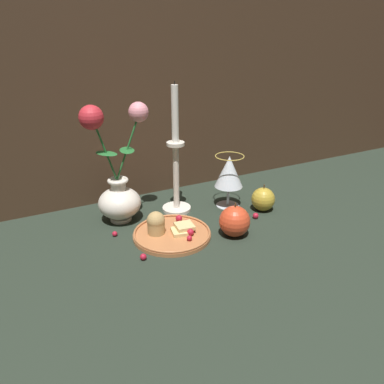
{
  "coord_description": "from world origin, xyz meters",
  "views": [
    {
      "loc": [
        -0.41,
        -0.82,
        0.5
      ],
      "look_at": [
        0.02,
        0.02,
        0.1
      ],
      "focal_mm": 35.0,
      "sensor_mm": 36.0,
      "label": 1
    }
  ],
  "objects": [
    {
      "name": "wine_glass",
      "position": [
        0.18,
        0.08,
        0.11
      ],
      "size": [
        0.09,
        0.09,
        0.16
      ],
      "color": "silver",
      "rests_on": "ground_plane"
    },
    {
      "name": "apple_near_glass",
      "position": [
        0.26,
        -0.0,
        0.04
      ],
      "size": [
        0.07,
        0.07,
        0.08
      ],
      "color": "#B2932D",
      "rests_on": "ground_plane"
    },
    {
      "name": "ground_plane",
      "position": [
        0.0,
        0.0,
        0.0
      ],
      "size": [
        2.4,
        2.4,
        0.0
      ],
      "primitive_type": "plane",
      "color": "#232D23",
      "rests_on": "ground"
    },
    {
      "name": "apple_beside_vase",
      "position": [
        0.09,
        -0.09,
        0.04
      ],
      "size": [
        0.08,
        0.08,
        0.1
      ],
      "color": "#D14223",
      "rests_on": "ground_plane"
    },
    {
      "name": "berry_front_center",
      "position": [
        0.2,
        -0.04,
        0.01
      ],
      "size": [
        0.02,
        0.02,
        0.02
      ],
      "primitive_type": "sphere",
      "color": "#AD192D",
      "rests_on": "ground_plane"
    },
    {
      "name": "berry_near_plate",
      "position": [
        -0.17,
        -0.09,
        0.01
      ],
      "size": [
        0.02,
        0.02,
        0.02
      ],
      "primitive_type": "sphere",
      "color": "#AD192D",
      "rests_on": "ground_plane"
    },
    {
      "name": "vase",
      "position": [
        -0.15,
        0.14,
        0.11
      ],
      "size": [
        0.19,
        0.12,
        0.33
      ],
      "color": "silver",
      "rests_on": "ground_plane"
    },
    {
      "name": "plate_with_pastries",
      "position": [
        -0.06,
        -0.02,
        0.02
      ],
      "size": [
        0.21,
        0.21,
        0.07
      ],
      "color": "#B77042",
      "rests_on": "ground_plane"
    },
    {
      "name": "berry_by_glass_stem",
      "position": [
        -0.19,
        0.05,
        0.01
      ],
      "size": [
        0.01,
        0.01,
        0.01
      ],
      "primitive_type": "sphere",
      "color": "#AD192D",
      "rests_on": "ground_plane"
    },
    {
      "name": "candlestick",
      "position": [
        0.02,
        0.12,
        0.14
      ],
      "size": [
        0.09,
        0.09,
        0.38
      ],
      "color": "silver",
      "rests_on": "ground_plane"
    }
  ]
}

